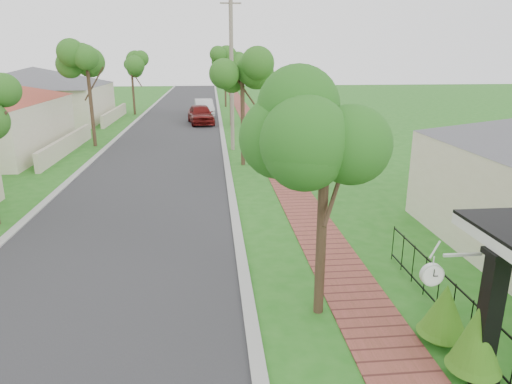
{
  "coord_description": "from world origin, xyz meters",
  "views": [
    {
      "loc": [
        -0.07,
        -7.42,
        5.57
      ],
      "look_at": [
        1.22,
        6.0,
        1.5
      ],
      "focal_mm": 32.0,
      "sensor_mm": 36.0,
      "label": 1
    }
  ],
  "objects_px": {
    "parked_car_red": "(201,114)",
    "parked_car_white": "(204,108)",
    "porch_post": "(488,325)",
    "near_tree": "(326,143)",
    "utility_pole": "(232,75)",
    "station_clock": "(434,273)"
  },
  "relations": [
    {
      "from": "parked_car_white",
      "to": "utility_pole",
      "type": "xyz_separation_m",
      "value": [
        1.92,
        -16.18,
        3.65
      ]
    },
    {
      "from": "porch_post",
      "to": "station_clock",
      "type": "xyz_separation_m",
      "value": [
        -0.86,
        0.4,
        0.83
      ]
    },
    {
      "from": "utility_pole",
      "to": "station_clock",
      "type": "relative_size",
      "value": 8.26
    },
    {
      "from": "porch_post",
      "to": "near_tree",
      "type": "height_order",
      "value": "near_tree"
    },
    {
      "from": "parked_car_red",
      "to": "utility_pole",
      "type": "xyz_separation_m",
      "value": [
        2.15,
        -11.05,
        3.62
      ]
    },
    {
      "from": "parked_car_white",
      "to": "parked_car_red",
      "type": "bearing_deg",
      "value": -97.22
    },
    {
      "from": "porch_post",
      "to": "near_tree",
      "type": "relative_size",
      "value": 0.52
    },
    {
      "from": "porch_post",
      "to": "station_clock",
      "type": "height_order",
      "value": "porch_post"
    },
    {
      "from": "utility_pole",
      "to": "station_clock",
      "type": "height_order",
      "value": "utility_pole"
    },
    {
      "from": "parked_car_white",
      "to": "station_clock",
      "type": "relative_size",
      "value": 4.43
    },
    {
      "from": "parked_car_red",
      "to": "station_clock",
      "type": "bearing_deg",
      "value": -89.73
    },
    {
      "from": "porch_post",
      "to": "near_tree",
      "type": "distance_m",
      "value": 4.39
    },
    {
      "from": "porch_post",
      "to": "parked_car_white",
      "type": "relative_size",
      "value": 0.54
    },
    {
      "from": "utility_pole",
      "to": "porch_post",
      "type": "bearing_deg",
      "value": -80.79
    },
    {
      "from": "parked_car_red",
      "to": "parked_car_white",
      "type": "distance_m",
      "value": 5.13
    },
    {
      "from": "parked_car_red",
      "to": "parked_car_white",
      "type": "height_order",
      "value": "parked_car_red"
    },
    {
      "from": "porch_post",
      "to": "utility_pole",
      "type": "relative_size",
      "value": 0.29
    },
    {
      "from": "parked_car_red",
      "to": "porch_post",
      "type": "bearing_deg",
      "value": -88.34
    },
    {
      "from": "station_clock",
      "to": "parked_car_white",
      "type": "bearing_deg",
      "value": 96.93
    },
    {
      "from": "porch_post",
      "to": "station_clock",
      "type": "relative_size",
      "value": 2.39
    },
    {
      "from": "station_clock",
      "to": "parked_car_red",
      "type": "bearing_deg",
      "value": 98.43
    },
    {
      "from": "porch_post",
      "to": "parked_car_red",
      "type": "bearing_deg",
      "value": 99.83
    }
  ]
}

